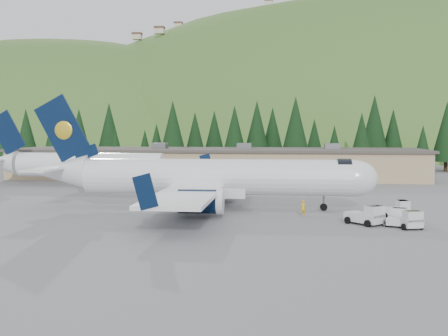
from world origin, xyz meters
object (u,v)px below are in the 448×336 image
Objects in this scene: baggage_tug_a at (395,210)px; airliner at (208,178)px; second_airliner at (72,164)px; baggage_tug_c at (398,218)px; baggage_tug_b at (367,216)px; terminal_building at (216,163)px; baggage_tug_d at (408,220)px; ramp_worker at (303,208)px.

airliner is at bearing 160.62° from baggage_tug_a.
baggage_tug_c is at bearing -35.69° from second_airliner.
airliner is 10.25× the size of baggage_tug_b.
baggage_tug_c is (-0.67, -4.79, -0.07)m from baggage_tug_a.
baggage_tug_a is 47.38m from terminal_building.
baggage_tug_a is 4.84m from baggage_tug_c.
terminal_building is (-3.92, 38.01, -0.67)m from airliner.
baggage_tug_b is at bearing -131.91° from baggage_tug_d.
airliner is 11.37× the size of baggage_tug_a.
baggage_tug_b is (39.42, -30.29, -2.52)m from second_airliner.
second_airliner reaches higher than baggage_tug_d.
airliner is 19.43m from baggage_tug_a.
terminal_building is 44.13m from ramp_worker.
baggage_tug_a reaches higher than baggage_tug_c.
second_airliner is 53.29m from baggage_tug_d.
airliner reaches higher than second_airliner.
baggage_tug_b reaches higher than ramp_worker.
airliner is 17.83m from baggage_tug_b.
airliner is at bearing -84.11° from terminal_building.
terminal_building is (-19.51, 46.29, 1.82)m from baggage_tug_b.
ramp_worker is at bearing -141.67° from baggage_tug_d.
terminal_building is 52.95m from baggage_tug_d.
second_airliner is 7.59× the size of baggage_tug_b.
second_airliner is 8.12× the size of baggage_tug_d.
baggage_tug_c is (2.69, 0.05, -0.14)m from baggage_tug_b.
baggage_tug_a is 2.04× the size of ramp_worker.
baggage_tug_d is at bearing -64.48° from terminal_building.
baggage_tug_b reaches higher than baggage_tug_d.
baggage_tug_b reaches higher than baggage_tug_a.
airliner reaches higher than baggage_tug_b.
baggage_tug_c is at bearing -64.36° from terminal_building.
baggage_tug_d is at bearing -27.67° from airliner.
baggage_tug_d is 2.11× the size of ramp_worker.
second_airliner is at bearing -170.81° from baggage_tug_b.
second_airliner reaches higher than baggage_tug_c.
second_airliner is at bearing -144.48° from baggage_tug_d.
baggage_tug_a is 0.96× the size of baggage_tug_d.
second_airliner is 17.14× the size of ramp_worker.
second_airliner is (-23.83, 22.01, 0.03)m from airliner.
airliner is 11.02m from ramp_worker.
baggage_tug_c is 1.93× the size of ramp_worker.
baggage_tug_a is 0.90× the size of baggage_tug_b.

